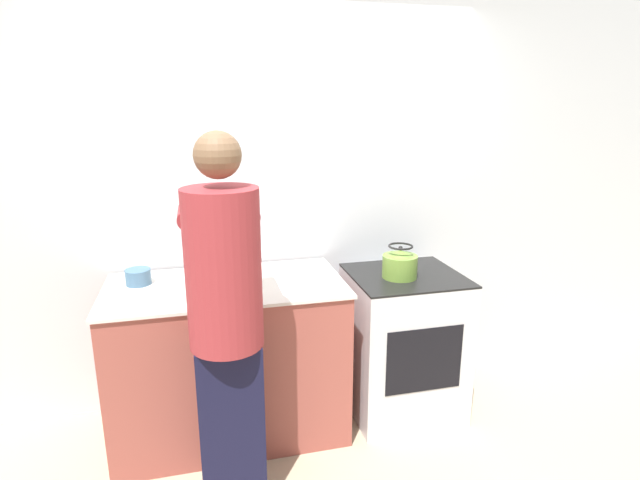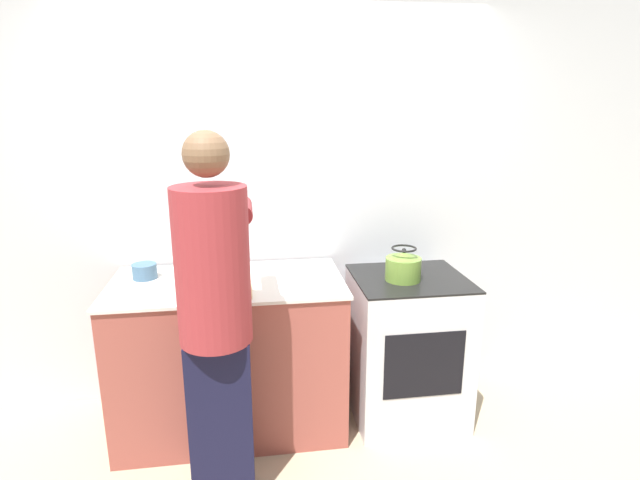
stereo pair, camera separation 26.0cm
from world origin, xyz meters
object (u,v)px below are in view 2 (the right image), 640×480
Objects in this scene: person at (215,313)px; cutting_board at (221,291)px; oven at (407,346)px; bowl_prep at (145,271)px; knife at (226,290)px; kettle at (403,266)px; canister_jar at (205,264)px.

person reaches higher than cutting_board.
oven is at bearing 26.26° from person.
person is 13.02× the size of bowl_prep.
knife is (0.03, 0.38, -0.03)m from person.
bowl_prep is (-1.49, 0.19, -0.02)m from kettle.
bowl_prep is at bearing 146.00° from cutting_board.
bowl_prep is 0.34m from canister_jar.
oven is 6.56× the size of bowl_prep.
oven is 1.34m from canister_jar.
kettle is 1.17m from canister_jar.
canister_jar is at bearing 90.61° from knife.
person reaches higher than oven.
canister_jar reaches higher than knife.
oven is 1.22m from cutting_board.
kettle is (1.05, 0.51, 0.01)m from person.
cutting_board is 2.39× the size of bowl_prep.
bowl_prep is at bearing 124.12° from knife.
canister_jar is (-0.10, 0.70, 0.02)m from person.
cutting_board is 2.04× the size of canister_jar.
bowl_prep is at bearing 174.42° from oven.
kettle is (1.02, 0.13, 0.04)m from knife.
kettle is at bearing -147.35° from oven.
person is at bearing -81.99° from canister_jar.
person is 0.40m from cutting_board.
person reaches higher than knife.
person is at bearing -153.74° from oven.
person is at bearing -116.63° from knife.
cutting_board is 0.54m from bowl_prep.
oven is at bearing -12.46° from knife.
cutting_board is 0.33m from canister_jar.
kettle is 1.28× the size of canister_jar.
cutting_board reaches higher than oven.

